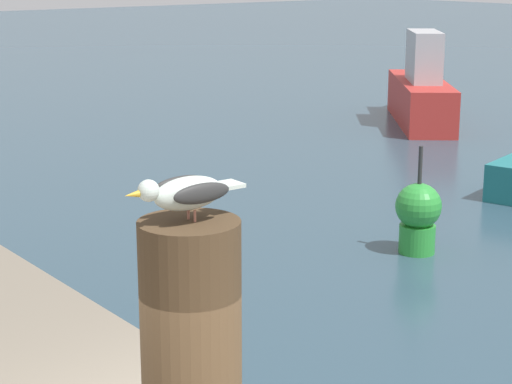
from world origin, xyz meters
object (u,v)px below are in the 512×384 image
object	(u,v)px
mooring_post	(192,369)
seagull	(186,192)
channel_buoy	(418,215)
boat_red	(419,92)

from	to	relation	value
mooring_post	seagull	bearing A→B (deg)	-91.36
channel_buoy	boat_red	bearing A→B (deg)	132.66
boat_red	channel_buoy	distance (m)	9.50
seagull	mooring_post	bearing A→B (deg)	88.64
mooring_post	boat_red	bearing A→B (deg)	130.26
seagull	boat_red	distance (m)	17.97
seagull	channel_buoy	world-z (taller)	seagull
mooring_post	boat_red	distance (m)	17.91
seagull	boat_red	bearing A→B (deg)	130.25
boat_red	mooring_post	bearing A→B (deg)	-49.74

